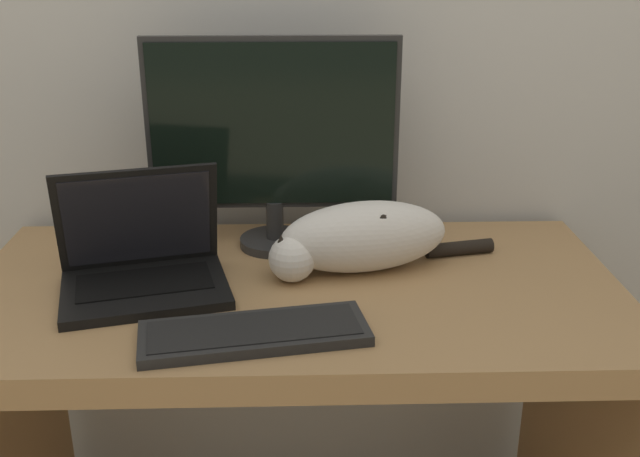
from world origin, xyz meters
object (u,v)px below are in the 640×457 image
laptop (143,267)px  external_keyboard (254,333)px  monitor (273,137)px  cat (360,237)px

laptop → external_keyboard: size_ratio=0.88×
laptop → external_keyboard: (0.24, -0.21, -0.04)m
monitor → laptop: (-0.26, -0.23, -0.21)m
external_keyboard → cat: 0.37m
monitor → external_keyboard: 0.50m
monitor → laptop: size_ratio=1.49×
monitor → laptop: bearing=-139.4°
monitor → external_keyboard: size_ratio=1.31×
monitor → laptop: monitor is taller
laptop → cat: bearing=-4.0°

